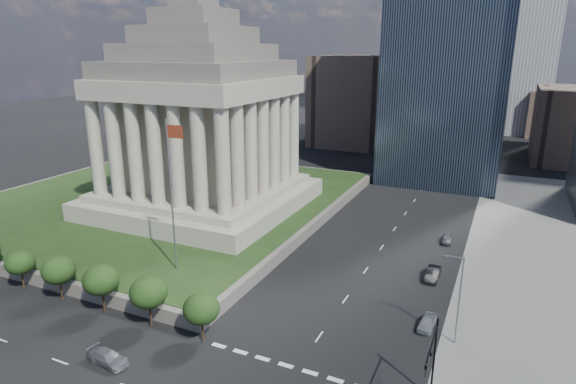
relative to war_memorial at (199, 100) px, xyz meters
The scene contains 15 objects.
ground 65.71m from the war_memorial, 56.82° to the left, with size 500.00×500.00×0.00m, color black.
plaza_terrace 23.35m from the war_memorial, 169.70° to the left, with size 66.00×70.00×1.80m, color #635C55.
plaza_lawn 22.52m from the war_memorial, 169.70° to the left, with size 64.00×68.00×0.10m, color #1E3314.
war_memorial is the anchor object (origin of this frame).
flagpole 28.16m from the war_memorial, 63.11° to the right, with size 2.52×0.24×20.00m.
tree_row 38.69m from the war_memorial, 92.53° to the right, with size 53.00×4.00×6.00m, color black, non-canonical shape.
midrise_glass 59.82m from the war_memorial, 52.55° to the left, with size 26.00×26.00×60.00m, color black.
building_filler_ne 105.88m from the war_memorial, 51.17° to the left, with size 20.00×30.00×20.00m, color brown.
building_filler_nw 82.43m from the war_memorial, 87.21° to the left, with size 24.00×30.00×28.00m, color brown.
traffic_signal_ne 60.00m from the war_memorial, 36.42° to the right, with size 0.30×5.74×8.00m.
street_lamp_north 54.92m from the war_memorial, 25.92° to the right, with size 2.13×0.22×10.00m.
suv_grey 49.00m from the war_memorial, 67.97° to the right, with size 4.64×1.88×1.35m, color slate.
parked_sedan_near 53.37m from the war_memorial, 25.67° to the right, with size 1.63×4.06×1.38m, color #93979B.
parked_sedan_mid 48.48m from the war_memorial, 11.44° to the right, with size 1.63×4.68×1.54m, color black.
parked_sedan_far 48.06m from the war_memorial, ahead, with size 3.86×1.55×1.31m, color slate.
Camera 1 is at (16.13, -22.78, 30.08)m, focal length 30.00 mm.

